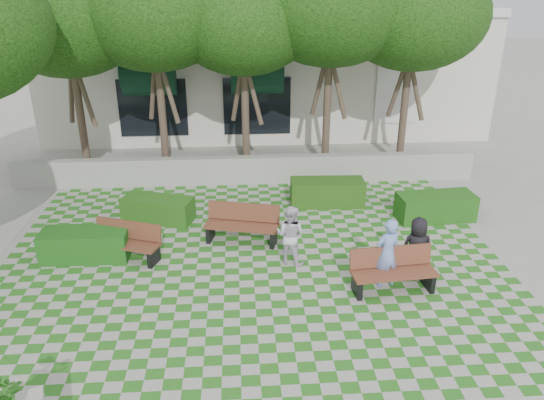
{
  "coord_description": "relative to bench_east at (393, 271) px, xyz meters",
  "views": [
    {
      "loc": [
        -0.28,
        -10.12,
        6.47
      ],
      "look_at": [
        0.5,
        1.5,
        1.4
      ],
      "focal_mm": 35.0,
      "sensor_mm": 36.0,
      "label": 1
    }
  ],
  "objects": [
    {
      "name": "ground",
      "position": [
        -3.0,
        0.4,
        -0.47
      ],
      "size": [
        90.0,
        90.0,
        0.0
      ],
      "primitive_type": "plane",
      "color": "gray",
      "rests_on": "ground"
    },
    {
      "name": "lawn",
      "position": [
        -3.0,
        1.4,
        -0.46
      ],
      "size": [
        12.0,
        12.0,
        0.0
      ],
      "primitive_type": "plane",
      "color": "#2B721E",
      "rests_on": "ground"
    },
    {
      "name": "retaining_wall",
      "position": [
        -3.0,
        6.6,
        -0.02
      ],
      "size": [
        15.0,
        0.36,
        0.9
      ],
      "primitive_type": "cube",
      "color": "#9E9B93",
      "rests_on": "ground"
    },
    {
      "name": "bench_east",
      "position": [
        0.0,
        0.0,
        0.0
      ],
      "size": [
        1.89,
        0.78,
        0.97
      ],
      "rotation": [
        0.0,
        0.0,
        0.09
      ],
      "color": "brown",
      "rests_on": "ground"
    },
    {
      "name": "bench_mid",
      "position": [
        -3.23,
        2.5,
        0.01
      ],
      "size": [
        1.97,
        1.05,
        0.98
      ],
      "rotation": [
        0.0,
        0.0,
        -0.24
      ],
      "color": "brown",
      "rests_on": "ground"
    },
    {
      "name": "bench_west",
      "position": [
        -6.05,
        1.8,
        -0.02
      ],
      "size": [
        1.84,
        1.16,
        0.92
      ],
      "rotation": [
        0.0,
        0.0,
        -0.36
      ],
      "color": "#59301E",
      "rests_on": "ground"
    },
    {
      "name": "hedge_east",
      "position": [
        2.19,
        3.46,
        -0.09
      ],
      "size": [
        2.19,
        1.02,
        0.75
      ],
      "primitive_type": "cube",
      "rotation": [
        0.0,
        0.0,
        0.08
      ],
      "color": "#1B4D14",
      "rests_on": "ground"
    },
    {
      "name": "hedge_midright",
      "position": [
        -0.66,
        4.69,
        -0.09
      ],
      "size": [
        2.19,
        0.95,
        0.76
      ],
      "primitive_type": "cube",
      "rotation": [
        0.0,
        0.0,
        -0.04
      ],
      "color": "#214913",
      "rests_on": "ground"
    },
    {
      "name": "hedge_midleft",
      "position": [
        -5.55,
        3.91,
        -0.13
      ],
      "size": [
        2.08,
        1.31,
        0.68
      ],
      "primitive_type": "cube",
      "rotation": [
        0.0,
        0.0,
        -0.3
      ],
      "color": "#205015",
      "rests_on": "ground"
    },
    {
      "name": "hedge_west",
      "position": [
        -7.03,
        1.89,
        -0.1
      ],
      "size": [
        2.08,
        0.86,
        0.72
      ],
      "primitive_type": "cube",
      "rotation": [
        0.0,
        0.0,
        -0.02
      ],
      "color": "#164B14",
      "rests_on": "ground"
    },
    {
      "name": "person_blue",
      "position": [
        -0.1,
        0.19,
        0.35
      ],
      "size": [
        0.68,
        0.55,
        1.62
      ],
      "primitive_type": "imported",
      "rotation": [
        0.0,
        0.0,
        3.46
      ],
      "color": "#7897DB",
      "rests_on": "ground"
    },
    {
      "name": "person_dark",
      "position": [
        0.66,
        0.49,
        0.27
      ],
      "size": [
        0.74,
        0.5,
        1.48
      ],
      "primitive_type": "imported",
      "rotation": [
        0.0,
        0.0,
        3.1
      ],
      "color": "black",
      "rests_on": "ground"
    },
    {
      "name": "person_white",
      "position": [
        -2.11,
        1.33,
        0.27
      ],
      "size": [
        0.9,
        0.84,
        1.48
      ],
      "primitive_type": "imported",
      "rotation": [
        0.0,
        0.0,
        2.64
      ],
      "color": "silver",
      "rests_on": "ground"
    },
    {
      "name": "tree_row",
      "position": [
        -4.86,
        6.35,
        4.71
      ],
      "size": [
        17.7,
        13.4,
        7.41
      ],
      "color": "#47382B",
      "rests_on": "ground"
    },
    {
      "name": "building",
      "position": [
        -2.07,
        14.48,
        2.05
      ],
      "size": [
        18.0,
        8.92,
        5.15
      ],
      "color": "silver",
      "rests_on": "ground"
    }
  ]
}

